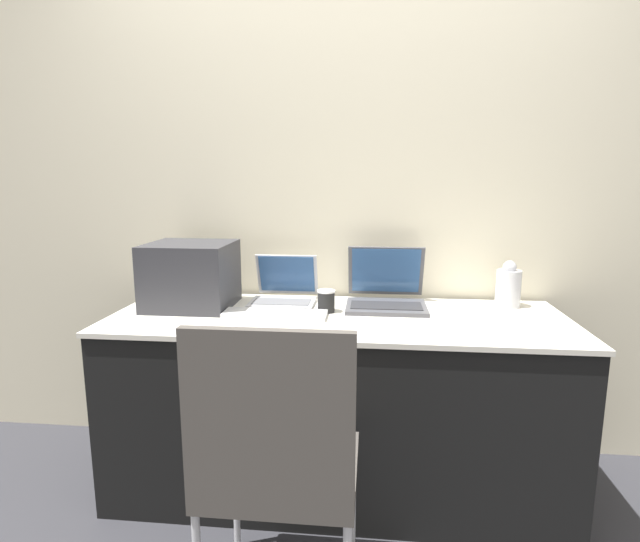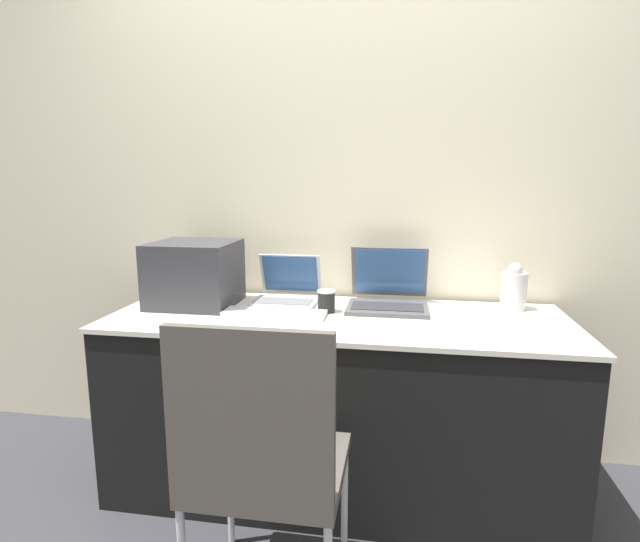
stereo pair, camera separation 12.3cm
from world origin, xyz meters
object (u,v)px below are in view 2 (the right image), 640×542
at_px(coffee_cup, 326,301).
at_px(laptop_right, 388,294).
at_px(printer, 194,271).
at_px(laptop_left, 286,292).
at_px(metal_pitcher, 514,289).
at_px(external_keyboard, 274,314).
at_px(chair, 262,453).

bearing_deg(coffee_cup, laptop_right, 28.13).
relative_size(printer, laptop_left, 1.25).
height_order(printer, metal_pitcher, printer).
relative_size(printer, coffee_cup, 3.81).
xyz_separation_m(laptop_left, external_keyboard, (0.00, -0.24, -0.04)).
distance_m(laptop_right, coffee_cup, 0.29).
xyz_separation_m(laptop_left, coffee_cup, (0.21, -0.14, -0.00)).
bearing_deg(chair, metal_pitcher, 47.27).
relative_size(external_keyboard, coffee_cup, 4.51).
bearing_deg(chair, laptop_right, 69.90).
bearing_deg(laptop_left, metal_pitcher, 2.16).
relative_size(metal_pitcher, chair, 0.21).
xyz_separation_m(laptop_right, chair, (-0.33, -0.89, -0.28)).
xyz_separation_m(laptop_right, metal_pitcher, (0.54, 0.04, 0.03)).
bearing_deg(external_keyboard, laptop_left, 91.02).
bearing_deg(chair, laptop_left, 98.55).
distance_m(laptop_left, chair, 0.95).
bearing_deg(coffee_cup, external_keyboard, -154.64).
height_order(printer, laptop_right, printer).
height_order(laptop_right, external_keyboard, laptop_right).
height_order(printer, laptop_left, printer).
xyz_separation_m(printer, metal_pitcher, (1.39, 0.15, -0.06)).
bearing_deg(printer, coffee_cup, -2.84).
height_order(laptop_right, chair, laptop_right).
bearing_deg(metal_pitcher, printer, -173.91).
relative_size(coffee_cup, chair, 0.10).
relative_size(laptop_right, metal_pitcher, 1.73).
relative_size(laptop_right, chair, 0.37).
height_order(external_keyboard, coffee_cup, coffee_cup).
distance_m(coffee_cup, metal_pitcher, 0.81).
xyz_separation_m(laptop_left, metal_pitcher, (1.00, 0.04, 0.04)).
distance_m(laptop_left, metal_pitcher, 1.00).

